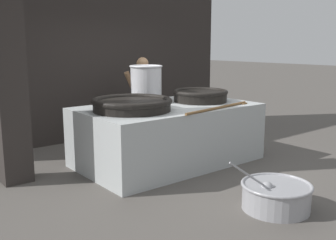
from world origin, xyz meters
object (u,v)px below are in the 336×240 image
(prep_bowl_vegetables, at_px, (276,195))
(giant_wok_far, at_px, (200,95))
(giant_wok_near, at_px, (132,104))
(stock_pot, at_px, (146,83))
(cook, at_px, (142,97))

(prep_bowl_vegetables, bearing_deg, giant_wok_far, 68.03)
(prep_bowl_vegetables, bearing_deg, giant_wok_near, 103.34)
(prep_bowl_vegetables, bearing_deg, stock_pot, 86.69)
(giant_wok_near, height_order, cook, cook)
(cook, bearing_deg, giant_wok_near, 56.04)
(giant_wok_near, xyz_separation_m, cook, (1.14, 1.35, -0.14))
(prep_bowl_vegetables, bearing_deg, cook, 80.18)
(giant_wok_near, xyz_separation_m, stock_pot, (0.69, 0.59, 0.22))
(giant_wok_near, relative_size, stock_pot, 1.92)
(giant_wok_far, relative_size, stock_pot, 1.52)
(cook, bearing_deg, giant_wok_far, 109.11)
(stock_pot, height_order, prep_bowl_vegetables, stock_pot)
(giant_wok_near, xyz_separation_m, prep_bowl_vegetables, (0.52, -2.21, -0.86))
(giant_wok_near, distance_m, cook, 1.78)
(giant_wok_far, distance_m, stock_pot, 0.95)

